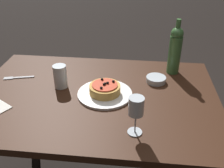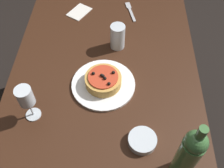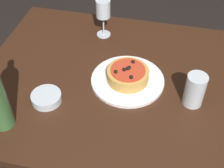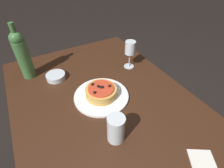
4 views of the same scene
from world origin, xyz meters
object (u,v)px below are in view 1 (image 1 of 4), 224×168
at_px(side_bowl, 156,79).
at_px(fork, 17,78).
at_px(wine_bottle, 175,49).
at_px(dining_table, 95,109).
at_px(dinner_plate, 105,93).
at_px(pizza, 105,88).
at_px(wine_glass, 136,108).
at_px(water_cup, 60,76).

bearing_deg(side_bowl, fork, 3.22).
relative_size(wine_bottle, side_bowl, 2.94).
relative_size(dining_table, dinner_plate, 4.51).
relative_size(pizza, fork, 0.94).
bearing_deg(dining_table, side_bowl, -152.83).
xyz_separation_m(pizza, wine_glass, (-0.16, 0.27, 0.09)).
bearing_deg(dinner_plate, side_bowl, -148.76).
height_order(pizza, side_bowl, pizza).
bearing_deg(water_cup, side_bowl, -167.99).
height_order(wine_glass, water_cup, wine_glass).
height_order(water_cup, side_bowl, water_cup).
bearing_deg(fork, side_bowl, 168.84).
xyz_separation_m(dining_table, side_bowl, (-0.31, -0.16, 0.11)).
height_order(pizza, wine_glass, wine_glass).
bearing_deg(side_bowl, wine_bottle, -128.17).
bearing_deg(wine_glass, side_bowl, -103.07).
height_order(dinner_plate, wine_bottle, wine_bottle).
xyz_separation_m(pizza, fork, (0.52, -0.11, -0.03)).
bearing_deg(wine_bottle, fork, 11.03).
bearing_deg(wine_glass, dining_table, -51.89).
xyz_separation_m(dinner_plate, side_bowl, (-0.26, -0.16, 0.01)).
bearing_deg(water_cup, pizza, 168.00).
bearing_deg(wine_glass, pizza, -59.59).
xyz_separation_m(wine_bottle, fork, (0.88, 0.17, -0.14)).
bearing_deg(fork, wine_glass, 135.80).
relative_size(dining_table, fork, 7.48).
distance_m(pizza, wine_bottle, 0.47).
xyz_separation_m(dining_table, wine_bottle, (-0.41, -0.29, 0.23)).
distance_m(dinner_plate, pizza, 0.03).
bearing_deg(dinner_plate, wine_glass, 120.42).
height_order(wine_glass, fork, wine_glass).
xyz_separation_m(pizza, wine_bottle, (-0.36, -0.29, 0.11)).
relative_size(side_bowl, fork, 0.64).
bearing_deg(dining_table, wine_bottle, -145.12).
bearing_deg(wine_glass, fork, -29.81).
bearing_deg(fork, dining_table, 151.50).
bearing_deg(dining_table, dinner_plate, -177.34).
distance_m(dining_table, wine_glass, 0.41).
bearing_deg(pizza, water_cup, -12.00).
bearing_deg(side_bowl, dining_table, 27.17).
height_order(water_cup, fork, water_cup).
xyz_separation_m(wine_bottle, side_bowl, (0.10, 0.13, -0.13)).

